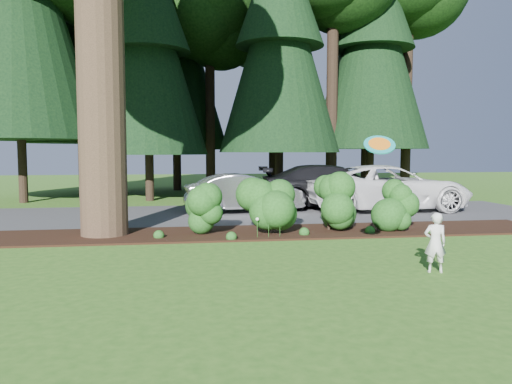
{
  "coord_description": "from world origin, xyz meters",
  "views": [
    {
      "loc": [
        -2.54,
        -10.32,
        2.28
      ],
      "look_at": [
        -0.76,
        1.55,
        1.3
      ],
      "focal_mm": 35.0,
      "sensor_mm": 36.0,
      "label": 1
    }
  ],
  "objects_px": {
    "car_white_suv": "(388,188)",
    "child": "(435,243)",
    "car_dark_suv": "(333,186)",
    "frisbee": "(379,144)",
    "car_silver_wagon": "(244,193)"
  },
  "relations": [
    {
      "from": "car_white_suv",
      "to": "child",
      "type": "bearing_deg",
      "value": 161.24
    },
    {
      "from": "car_dark_suv",
      "to": "frisbee",
      "type": "relative_size",
      "value": 9.74
    },
    {
      "from": "car_silver_wagon",
      "to": "frisbee",
      "type": "height_order",
      "value": "frisbee"
    },
    {
      "from": "car_white_suv",
      "to": "car_dark_suv",
      "type": "relative_size",
      "value": 1.06
    },
    {
      "from": "car_silver_wagon",
      "to": "car_white_suv",
      "type": "distance_m",
      "value": 5.51
    },
    {
      "from": "car_white_suv",
      "to": "frisbee",
      "type": "height_order",
      "value": "frisbee"
    },
    {
      "from": "car_silver_wagon",
      "to": "car_dark_suv",
      "type": "relative_size",
      "value": 0.73
    },
    {
      "from": "child",
      "to": "frisbee",
      "type": "bearing_deg",
      "value": 18.21
    },
    {
      "from": "child",
      "to": "frisbee",
      "type": "xyz_separation_m",
      "value": [
        -1.2,
        -0.14,
        1.83
      ]
    },
    {
      "from": "frisbee",
      "to": "car_white_suv",
      "type": "bearing_deg",
      "value": 65.71
    },
    {
      "from": "car_dark_suv",
      "to": "child",
      "type": "relative_size",
      "value": 5.16
    },
    {
      "from": "car_silver_wagon",
      "to": "frisbee",
      "type": "distance_m",
      "value": 9.91
    },
    {
      "from": "car_white_suv",
      "to": "car_dark_suv",
      "type": "bearing_deg",
      "value": 52.5
    },
    {
      "from": "car_silver_wagon",
      "to": "child",
      "type": "height_order",
      "value": "car_silver_wagon"
    },
    {
      "from": "car_dark_suv",
      "to": "child",
      "type": "xyz_separation_m",
      "value": [
        -1.31,
        -10.66,
        -0.31
      ]
    }
  ]
}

